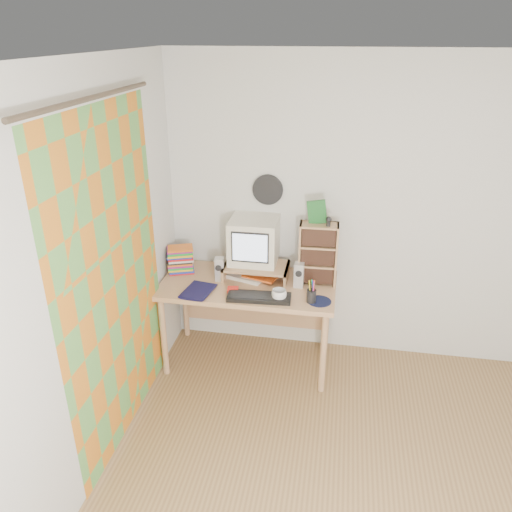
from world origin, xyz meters
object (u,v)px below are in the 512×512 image
at_px(mug, 279,295).
at_px(diary, 186,288).
at_px(keyboard, 259,297).
at_px(dvd_stack, 180,256).
at_px(crt_monitor, 253,242).
at_px(cd_rack, 318,254).
at_px(desk, 250,294).

xyz_separation_m(mug, diary, (-0.74, 0.03, -0.02)).
relative_size(keyboard, dvd_stack, 1.66).
xyz_separation_m(dvd_stack, mug, (0.88, -0.34, -0.10)).
bearing_deg(diary, dvd_stack, 123.78).
bearing_deg(diary, keyboard, 5.81).
xyz_separation_m(crt_monitor, mug, (0.27, -0.38, -0.26)).
xyz_separation_m(keyboard, dvd_stack, (-0.73, 0.35, 0.13)).
distance_m(crt_monitor, diary, 0.65).
height_order(keyboard, mug, mug).
height_order(cd_rack, diary, cd_rack).
bearing_deg(cd_rack, crt_monitor, 174.77).
xyz_separation_m(desk, cd_rack, (0.54, 0.06, 0.38)).
xyz_separation_m(crt_monitor, cd_rack, (0.52, -0.03, -0.05)).
bearing_deg(desk, mug, -46.42).
xyz_separation_m(dvd_stack, diary, (0.14, -0.31, -0.12)).
distance_m(desk, diary, 0.55).
relative_size(crt_monitor, cd_rack, 0.76).
bearing_deg(keyboard, diary, 173.06).
relative_size(mug, diary, 0.45).
bearing_deg(dvd_stack, crt_monitor, -16.02).
bearing_deg(desk, keyboard, -66.38).
bearing_deg(mug, dvd_stack, 158.71).
height_order(keyboard, dvd_stack, dvd_stack).
relative_size(crt_monitor, dvd_stack, 1.32).
distance_m(cd_rack, mug, 0.48).
height_order(cd_rack, mug, cd_rack).
xyz_separation_m(desk, crt_monitor, (0.02, 0.09, 0.44)).
height_order(dvd_stack, mug, dvd_stack).
bearing_deg(dvd_stack, desk, -24.25).
bearing_deg(keyboard, desk, 110.20).
bearing_deg(dvd_stack, diary, -85.50).
relative_size(desk, crt_monitor, 3.67).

